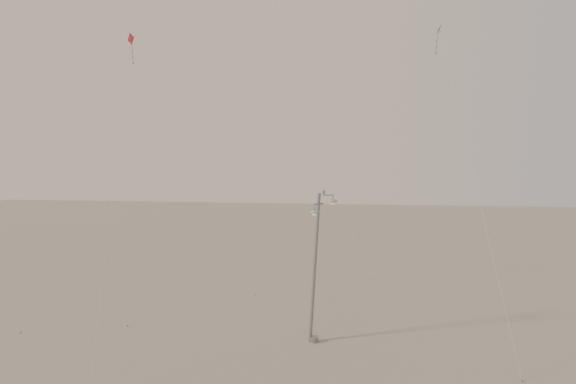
# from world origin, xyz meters

# --- Properties ---
(ground) EXTENTS (160.00, 160.00, 0.00)m
(ground) POSITION_xyz_m (0.00, 0.00, 0.00)
(ground) COLOR gray
(ground) RESTS_ON ground
(street_lamp) EXTENTS (1.53, 0.91, 8.19)m
(street_lamp) POSITION_xyz_m (3.34, 2.35, 4.37)
(street_lamp) COLOR gray
(street_lamp) RESTS_ON ground
(kite_1) EXTENTS (4.73, 11.64, 25.49)m
(kite_1) POSITION_xyz_m (-4.47, 11.61, 18.97)
(kite_1) COLOR #282321
(kite_1) RESTS_ON ground
(kite_3) EXTENTS (5.07, 13.83, 18.47)m
(kite_3) POSITION_xyz_m (-8.94, 5.51, 13.93)
(kite_3) COLOR maroon
(kite_3) RESTS_ON ground
(kite_4) EXTENTS (2.10, 11.86, 18.84)m
(kite_4) POSITION_xyz_m (11.22, 8.19, 14.30)
(kite_4) COLOR #282321
(kite_4) RESTS_ON ground
(kite_5) EXTENTS (10.27, 7.43, 28.42)m
(kite_5) POSITION_xyz_m (-0.91, 20.78, 20.86)
(kite_5) COLOR brown
(kite_5) RESTS_ON ground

